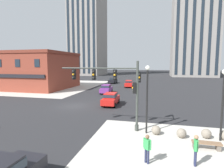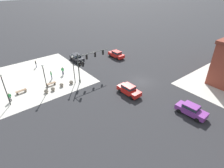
{
  "view_description": "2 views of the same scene",
  "coord_description": "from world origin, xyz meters",
  "px_view_note": "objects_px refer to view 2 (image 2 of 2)",
  "views": [
    {
      "loc": [
        10.65,
        -22.1,
        5.55
      ],
      "look_at": [
        4.69,
        2.44,
        2.81
      ],
      "focal_mm": 29.18,
      "sensor_mm": 36.0,
      "label": 1
    },
    {
      "loc": [
        23.58,
        20.51,
        17.66
      ],
      "look_at": [
        7.33,
        0.28,
        2.35
      ],
      "focal_mm": 29.56,
      "sensor_mm": 36.0,
      "label": 2
    }
  ],
  "objects_px": {
    "street_lamp_corner_near": "(73,66)",
    "car_main_northbound_near": "(129,89)",
    "traffic_signal_main": "(86,62)",
    "bollard_sphere_curb_b": "(61,85)",
    "street_lamp_corner_far": "(4,86)",
    "car_cross_westbound": "(116,54)",
    "pedestrian_at_curb": "(63,70)",
    "pedestrian_with_bag": "(51,74)",
    "car_cross_eastbound": "(77,57)",
    "pedestrian_walking_east": "(9,97)",
    "bollard_sphere_curb_c": "(53,89)",
    "street_lamp_mid_sidewalk": "(44,75)",
    "bench_near_signal": "(51,84)",
    "bollard_sphere_curb_a": "(71,82)",
    "pedestrian_near_bench": "(36,63)",
    "car_main_southbound_far": "(191,109)",
    "bench_mid_block": "(21,91)",
    "bollard_sphere_curb_d": "(46,91)"
  },
  "relations": [
    {
      "from": "bench_near_signal",
      "to": "street_lamp_corner_far",
      "type": "distance_m",
      "value": 8.22
    },
    {
      "from": "pedestrian_at_curb",
      "to": "pedestrian_walking_east",
      "type": "height_order",
      "value": "pedestrian_at_curb"
    },
    {
      "from": "street_lamp_corner_far",
      "to": "car_cross_westbound",
      "type": "bearing_deg",
      "value": -170.18
    },
    {
      "from": "bench_mid_block",
      "to": "street_lamp_corner_far",
      "type": "distance_m",
      "value": 4.62
    },
    {
      "from": "traffic_signal_main",
      "to": "car_main_southbound_far",
      "type": "height_order",
      "value": "traffic_signal_main"
    },
    {
      "from": "pedestrian_at_curb",
      "to": "car_cross_eastbound",
      "type": "xyz_separation_m",
      "value": [
        -5.76,
        -4.49,
        -0.03
      ]
    },
    {
      "from": "traffic_signal_main",
      "to": "bollard_sphere_curb_b",
      "type": "distance_m",
      "value": 6.19
    },
    {
      "from": "bench_mid_block",
      "to": "bollard_sphere_curb_c",
      "type": "bearing_deg",
      "value": 148.92
    },
    {
      "from": "car_cross_westbound",
      "to": "street_lamp_corner_near",
      "type": "bearing_deg",
      "value": 18.34
    },
    {
      "from": "bench_near_signal",
      "to": "car_cross_westbound",
      "type": "height_order",
      "value": "car_cross_westbound"
    },
    {
      "from": "bollard_sphere_curb_c",
      "to": "car_main_northbound_near",
      "type": "distance_m",
      "value": 13.39
    },
    {
      "from": "pedestrian_walking_east",
      "to": "pedestrian_with_bag",
      "type": "xyz_separation_m",
      "value": [
        -8.28,
        -2.95,
        0.11
      ]
    },
    {
      "from": "bollard_sphere_curb_d",
      "to": "pedestrian_near_bench",
      "type": "distance_m",
      "value": 11.78
    },
    {
      "from": "bollard_sphere_curb_a",
      "to": "street_lamp_mid_sidewalk",
      "type": "xyz_separation_m",
      "value": [
        4.56,
        -0.13,
        2.92
      ]
    },
    {
      "from": "pedestrian_walking_east",
      "to": "car_cross_westbound",
      "type": "distance_m",
      "value": 25.54
    },
    {
      "from": "car_main_southbound_far",
      "to": "car_cross_eastbound",
      "type": "bearing_deg",
      "value": -83.66
    },
    {
      "from": "pedestrian_at_curb",
      "to": "traffic_signal_main",
      "type": "bearing_deg",
      "value": 117.54
    },
    {
      "from": "pedestrian_at_curb",
      "to": "pedestrian_with_bag",
      "type": "height_order",
      "value": "pedestrian_with_bag"
    },
    {
      "from": "street_lamp_corner_near",
      "to": "car_main_northbound_near",
      "type": "distance_m",
      "value": 10.9
    },
    {
      "from": "pedestrian_near_bench",
      "to": "car_main_southbound_far",
      "type": "xyz_separation_m",
      "value": [
        -11.92,
        30.42,
        0.02
      ]
    },
    {
      "from": "bollard_sphere_curb_c",
      "to": "car_cross_eastbound",
      "type": "bearing_deg",
      "value": -137.56
    },
    {
      "from": "pedestrian_with_bag",
      "to": "traffic_signal_main",
      "type": "bearing_deg",
      "value": 137.94
    },
    {
      "from": "bollard_sphere_curb_b",
      "to": "street_lamp_mid_sidewalk",
      "type": "xyz_separation_m",
      "value": [
        2.69,
        0.09,
        2.92
      ]
    },
    {
      "from": "bench_near_signal",
      "to": "car_main_northbound_near",
      "type": "bearing_deg",
      "value": 129.77
    },
    {
      "from": "traffic_signal_main",
      "to": "bollard_sphere_curb_c",
      "type": "height_order",
      "value": "traffic_signal_main"
    },
    {
      "from": "bench_near_signal",
      "to": "car_cross_eastbound",
      "type": "xyz_separation_m",
      "value": [
        -9.47,
        -7.13,
        0.59
      ]
    },
    {
      "from": "bench_mid_block",
      "to": "car_main_southbound_far",
      "type": "distance_m",
      "value": 27.89
    },
    {
      "from": "car_main_southbound_far",
      "to": "car_cross_westbound",
      "type": "xyz_separation_m",
      "value": [
        -5.58,
        -23.56,
        0.0
      ]
    },
    {
      "from": "car_cross_eastbound",
      "to": "bench_near_signal",
      "type": "bearing_deg",
      "value": 36.96
    },
    {
      "from": "car_cross_eastbound",
      "to": "street_lamp_corner_far",
      "type": "bearing_deg",
      "value": 27.5
    },
    {
      "from": "car_cross_westbound",
      "to": "pedestrian_near_bench",
      "type": "bearing_deg",
      "value": -21.4
    },
    {
      "from": "bollard_sphere_curb_a",
      "to": "bollard_sphere_curb_c",
      "type": "xyz_separation_m",
      "value": [
        3.68,
        0.12,
        0.0
      ]
    },
    {
      "from": "traffic_signal_main",
      "to": "pedestrian_walking_east",
      "type": "bearing_deg",
      "value": -7.58
    },
    {
      "from": "bollard_sphere_curb_b",
      "to": "car_main_southbound_far",
      "type": "xyz_separation_m",
      "value": [
        -11.23,
        19.18,
        0.56
      ]
    },
    {
      "from": "car_cross_eastbound",
      "to": "car_cross_westbound",
      "type": "height_order",
      "value": "same"
    },
    {
      "from": "bench_near_signal",
      "to": "car_cross_eastbound",
      "type": "distance_m",
      "value": 11.87
    },
    {
      "from": "bench_mid_block",
      "to": "car_cross_eastbound",
      "type": "relative_size",
      "value": 0.41
    },
    {
      "from": "street_lamp_corner_near",
      "to": "car_main_northbound_near",
      "type": "relative_size",
      "value": 1.23
    },
    {
      "from": "street_lamp_corner_far",
      "to": "car_main_northbound_near",
      "type": "relative_size",
      "value": 1.22
    },
    {
      "from": "bollard_sphere_curb_c",
      "to": "street_lamp_mid_sidewalk",
      "type": "distance_m",
      "value": 3.06
    },
    {
      "from": "pedestrian_near_bench",
      "to": "street_lamp_corner_far",
      "type": "bearing_deg",
      "value": 54.4
    },
    {
      "from": "street_lamp_corner_far",
      "to": "car_cross_eastbound",
      "type": "bearing_deg",
      "value": -152.5
    },
    {
      "from": "car_main_southbound_far",
      "to": "car_cross_eastbound",
      "type": "distance_m",
      "value": 28.1
    },
    {
      "from": "traffic_signal_main",
      "to": "street_lamp_corner_far",
      "type": "bearing_deg",
      "value": -3.36
    },
    {
      "from": "bench_near_signal",
      "to": "car_cross_westbound",
      "type": "xyz_separation_m",
      "value": [
        -18.15,
        -2.76,
        0.59
      ]
    },
    {
      "from": "bench_mid_block",
      "to": "car_cross_westbound",
      "type": "bearing_deg",
      "value": -175.2
    },
    {
      "from": "car_cross_westbound",
      "to": "car_cross_eastbound",
      "type": "bearing_deg",
      "value": -26.72
    },
    {
      "from": "traffic_signal_main",
      "to": "pedestrian_near_bench",
      "type": "bearing_deg",
      "value": -64.63
    },
    {
      "from": "pedestrian_walking_east",
      "to": "car_main_northbound_near",
      "type": "height_order",
      "value": "car_main_northbound_near"
    },
    {
      "from": "pedestrian_with_bag",
      "to": "car_cross_eastbound",
      "type": "bearing_deg",
      "value": -149.78
    }
  ]
}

